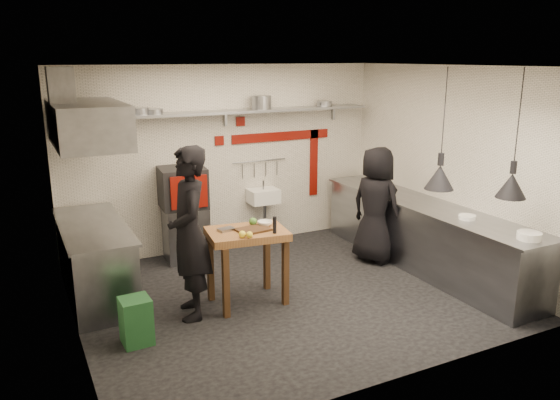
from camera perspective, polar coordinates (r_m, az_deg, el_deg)
name	(u,v)px	position (r m, az deg, el deg)	size (l,w,h in m)	color
floor	(289,294)	(6.98, 0.90, -9.83)	(5.00, 5.00, 0.00)	black
ceiling	(290,66)	(6.35, 1.01, 13.80)	(5.00, 5.00, 0.00)	beige
wall_back	(226,158)	(8.40, -5.71, 4.36)	(5.00, 0.04, 2.80)	silver
wall_front	(402,237)	(4.84, 12.58, -3.75)	(5.00, 0.04, 2.80)	silver
wall_left	(67,212)	(5.84, -21.34, -1.21)	(0.04, 4.20, 2.80)	silver
wall_right	(448,168)	(7.97, 17.11, 3.22)	(0.04, 4.20, 2.80)	silver
red_band_horiz	(282,136)	(8.72, 0.16, 6.68)	(1.70, 0.02, 0.14)	maroon
red_band_vert	(314,163)	(9.08, 3.55, 3.91)	(0.14, 0.02, 1.10)	maroon
red_tile_a	(241,121)	(8.40, -4.15, 8.18)	(0.14, 0.02, 0.14)	maroon
red_tile_b	(219,141)	(8.31, -6.36, 6.18)	(0.14, 0.02, 0.14)	maroon
back_shelf	(229,112)	(8.14, -5.38, 9.15)	(4.60, 0.34, 0.04)	slate
shelf_bracket_left	(93,125)	(7.82, -18.96, 7.46)	(0.04, 0.06, 0.24)	slate
shelf_bracket_mid	(225,118)	(8.29, -5.74, 8.55)	(0.04, 0.06, 0.24)	slate
shelf_bracket_right	(333,112)	(9.14, 5.58, 9.13)	(0.04, 0.06, 0.24)	slate
pan_far_left	(140,111)	(7.76, -14.41, 8.97)	(0.25, 0.25, 0.09)	slate
pan_mid_left	(154,111)	(7.80, -13.05, 9.01)	(0.26, 0.26, 0.07)	slate
stock_pot	(261,102)	(8.34, -1.95, 10.17)	(0.30, 0.30, 0.20)	slate
pan_right	(324,104)	(8.86, 4.66, 10.01)	(0.24, 0.24, 0.08)	slate
oven_stand	(186,233)	(8.13, -9.79, -3.42)	(0.60, 0.55, 0.80)	slate
combi_oven	(183,187)	(7.95, -10.15, 1.31)	(0.64, 0.60, 0.58)	black
oven_door	(189,192)	(7.65, -9.48, 0.82)	(0.51, 0.03, 0.46)	maroon
oven_glass	(190,192)	(7.67, -9.35, 0.87)	(0.33, 0.01, 0.34)	black
hand_sink	(263,196)	(8.58, -1.75, 0.41)	(0.46, 0.34, 0.22)	white
sink_tap	(263,185)	(8.54, -1.75, 1.58)	(0.03, 0.03, 0.14)	slate
sink_drain	(265,223)	(8.67, -1.61, -2.46)	(0.06, 0.06, 0.66)	slate
utensil_rail	(259,161)	(8.59, -2.17, 4.11)	(0.02, 0.02, 0.90)	slate
counter_right	(424,236)	(7.98, 14.77, -3.67)	(0.70, 3.80, 0.90)	slate
counter_right_top	(426,204)	(7.85, 14.99, -0.45)	(0.76, 3.90, 0.03)	slate
plate_stack	(529,236)	(6.68, 24.59, -3.43)	(0.26, 0.26, 0.09)	white
small_bowl_right	(467,217)	(7.24, 18.96, -1.70)	(0.21, 0.21, 0.05)	white
counter_left	(96,262)	(7.16, -18.72, -6.12)	(0.70, 1.90, 0.90)	slate
counter_left_top	(92,226)	(7.01, -19.03, -2.57)	(0.76, 2.00, 0.03)	slate
extractor_hood	(87,124)	(6.77, -19.48, 7.52)	(0.78, 1.60, 0.50)	slate
hood_duct	(61,89)	(6.71, -21.92, 10.68)	(0.28, 0.28, 0.50)	slate
green_bin	(136,321)	(5.98, -14.80, -12.12)	(0.30, 0.30, 0.50)	#1F572A
prep_table	(247,267)	(6.62, -3.42, -6.96)	(0.92, 0.64, 0.92)	olive
cutting_board	(253,230)	(6.44, -2.82, -3.10)	(0.38, 0.27, 0.03)	#432A17
pepper_mill	(275,225)	(6.31, -0.56, -2.63)	(0.04, 0.04, 0.20)	black
lemon_a	(242,234)	(6.19, -3.97, -3.60)	(0.08, 0.08, 0.08)	yellow
lemon_b	(249,235)	(6.18, -3.21, -3.64)	(0.08, 0.08, 0.08)	yellow
veg_ball	(253,222)	(6.62, -2.84, -2.27)	(0.10, 0.10, 0.10)	#457C29
steel_tray	(226,229)	(6.46, -5.64, -3.07)	(0.19, 0.13, 0.03)	slate
bowl	(265,223)	(6.62, -1.59, -2.45)	(0.18, 0.18, 0.06)	white
heat_lamp_near	(443,130)	(6.39, 16.68, 7.06)	(0.33, 0.33, 1.37)	black
heat_lamp_far	(517,134)	(6.51, 23.54, 6.31)	(0.33, 0.33, 1.43)	black
chef_left	(189,233)	(6.19, -9.46, -3.47)	(0.72, 0.47, 1.98)	black
chef_right	(376,205)	(7.94, 10.00, -0.52)	(0.82, 0.54, 1.69)	black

